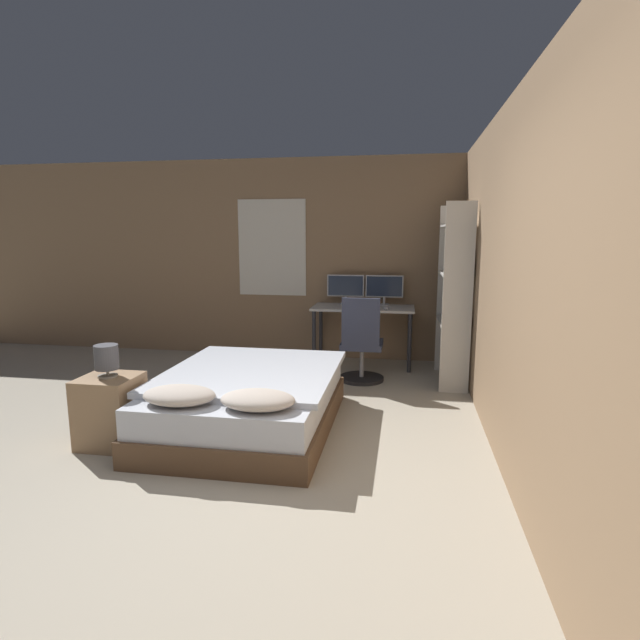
# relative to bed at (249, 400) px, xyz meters

# --- Properties ---
(ground_plane) EXTENTS (20.00, 20.00, 0.00)m
(ground_plane) POSITION_rel_bed_xyz_m (0.20, -1.27, -0.26)
(ground_plane) COLOR #B2A893
(wall_back) EXTENTS (12.00, 0.08, 2.70)m
(wall_back) POSITION_rel_bed_xyz_m (0.19, 2.71, 1.10)
(wall_back) COLOR #8E7051
(wall_back) RESTS_ON ground_plane
(wall_side_right) EXTENTS (0.06, 12.00, 2.70)m
(wall_side_right) POSITION_rel_bed_xyz_m (2.08, 0.23, 1.09)
(wall_side_right) COLOR #8E7051
(wall_side_right) RESTS_ON ground_plane
(bed) EXTENTS (1.48, 1.94, 0.58)m
(bed) POSITION_rel_bed_xyz_m (0.00, 0.00, 0.00)
(bed) COLOR brown
(bed) RESTS_ON ground_plane
(nightstand) EXTENTS (0.44, 0.43, 0.57)m
(nightstand) POSITION_rel_bed_xyz_m (-1.00, -0.51, 0.03)
(nightstand) COLOR #997551
(nightstand) RESTS_ON ground_plane
(bedside_lamp) EXTENTS (0.19, 0.19, 0.26)m
(bedside_lamp) POSITION_rel_bed_xyz_m (-1.00, -0.51, 0.47)
(bedside_lamp) COLOR gray
(bedside_lamp) RESTS_ON nightstand
(desk) EXTENTS (1.30, 0.62, 0.77)m
(desk) POSITION_rel_bed_xyz_m (0.80, 2.34, 0.41)
(desk) COLOR beige
(desk) RESTS_ON ground_plane
(monitor_left) EXTENTS (0.49, 0.16, 0.39)m
(monitor_left) POSITION_rel_bed_xyz_m (0.55, 2.54, 0.74)
(monitor_left) COLOR #B7B7BC
(monitor_left) RESTS_ON desk
(monitor_right) EXTENTS (0.49, 0.16, 0.39)m
(monitor_right) POSITION_rel_bed_xyz_m (1.06, 2.54, 0.74)
(monitor_right) COLOR #B7B7BC
(monitor_right) RESTS_ON desk
(keyboard) EXTENTS (0.41, 0.13, 0.02)m
(keyboard) POSITION_rel_bed_xyz_m (0.80, 2.13, 0.53)
(keyboard) COLOR #B7B7BC
(keyboard) RESTS_ON desk
(computer_mouse) EXTENTS (0.07, 0.05, 0.04)m
(computer_mouse) POSITION_rel_bed_xyz_m (1.10, 2.13, 0.53)
(computer_mouse) COLOR #B7B7BC
(computer_mouse) RESTS_ON desk
(office_chair) EXTENTS (0.52, 0.52, 1.00)m
(office_chair) POSITION_rel_bed_xyz_m (0.85, 1.58, 0.14)
(office_chair) COLOR black
(office_chair) RESTS_ON ground_plane
(bookshelf) EXTENTS (0.31, 0.92, 2.03)m
(bookshelf) POSITION_rel_bed_xyz_m (1.87, 1.68, 0.86)
(bookshelf) COLOR beige
(bookshelf) RESTS_ON ground_plane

